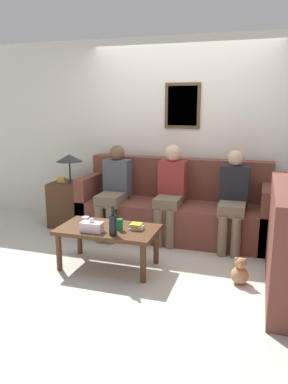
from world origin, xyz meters
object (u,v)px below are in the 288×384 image
coffee_table (108,233)px  teddy_bear (240,272)px  person_left (114,187)px  person_middle (170,188)px  person_right (233,196)px  couch_main (174,210)px  drinking_glass (86,221)px  wine_bottle (113,224)px

coffee_table → teddy_bear: bearing=0.8°
person_left → person_middle: size_ratio=0.98×
coffee_table → person_middle: person_middle is taller
person_middle → person_right: size_ratio=1.03×
couch_main → person_left: person_left is taller
drinking_glass → person_left: 0.99m
person_middle → teddy_bear: 1.50m
coffee_table → wine_bottle: bearing=-54.7°
wine_bottle → person_left: (-0.46, 1.17, 0.10)m
couch_main → teddy_bear: (0.93, -1.17, -0.23)m
person_middle → teddy_bear: (0.95, -1.01, -0.56)m
person_left → person_right: 1.54m
drinking_glass → teddy_bear: size_ratio=0.35×
person_middle → wine_bottle: bearing=-103.4°
drinking_glass → teddy_bear: 1.69m
person_left → teddy_bear: bearing=-29.3°
wine_bottle → couch_main: bearing=77.3°
couch_main → wine_bottle: 1.43m
teddy_bear → drinking_glass: bearing=-179.3°
wine_bottle → drinking_glass: size_ratio=3.08×
wine_bottle → drinking_glass: (-0.40, 0.19, -0.06)m
wine_bottle → person_right: (1.08, 1.17, 0.10)m
couch_main → person_right: 0.85m
drinking_glass → person_middle: person_middle is taller
drinking_glass → person_right: 1.78m
person_left → person_right: bearing=-0.1°
person_left → person_middle: (0.75, 0.05, 0.02)m
couch_main → person_left: (-0.77, -0.21, 0.30)m
couch_main → wine_bottle: size_ratio=8.22×
drinking_glass → person_right: size_ratio=0.08×
couch_main → teddy_bear: 1.51m
teddy_bear → person_left: bearing=150.7°
person_left → person_right: size_ratio=1.00×
person_left → drinking_glass: bearing=-86.6°
coffee_table → person_middle: (0.43, 1.03, 0.30)m
couch_main → person_right: bearing=-15.4°
person_middle → person_right: 0.79m
drinking_glass → person_right: bearing=33.3°
drinking_glass → person_middle: size_ratio=0.08×
couch_main → wine_bottle: couch_main is taller
person_left → teddy_bear: (1.70, -0.95, -0.54)m
person_right → drinking_glass: bearing=-146.7°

